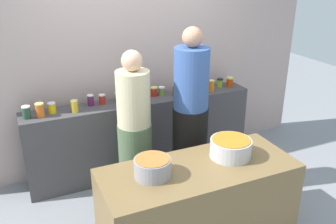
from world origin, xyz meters
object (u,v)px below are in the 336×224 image
preserve_jar_4 (91,100)px  preserve_jar_5 (102,99)px  preserve_jar_13 (220,83)px  preserve_jar_12 (212,86)px  preserve_jar_11 (195,87)px  preserve_jar_8 (154,91)px  preserve_jar_14 (230,82)px  cooking_pot_center (231,148)px  preserve_jar_0 (26,112)px  preserve_jar_6 (119,97)px  cooking_pot_left (152,168)px  cook_with_tongs (135,138)px  preserve_jar_9 (162,91)px  preserve_jar_3 (75,106)px  preserve_jar_1 (40,110)px  preserve_jar_7 (132,96)px  cook_in_cap (190,124)px  preserve_jar_2 (52,108)px  preserve_jar_10 (176,90)px

preserve_jar_4 → preserve_jar_5: 0.13m
preserve_jar_5 → preserve_jar_13: 1.53m
preserve_jar_12 → preserve_jar_11: bearing=170.0°
preserve_jar_8 → preserve_jar_14: preserve_jar_14 is taller
preserve_jar_4 → preserve_jar_12: preserve_jar_12 is taller
preserve_jar_8 → cooking_pot_center: 1.43m
preserve_jar_0 → preserve_jar_6: preserve_jar_0 is taller
cooking_pot_left → cook_with_tongs: cook_with_tongs is taller
preserve_jar_6 → preserve_jar_12: (1.14, -0.11, 0.01)m
preserve_jar_9 → preserve_jar_5: bearing=-179.6°
preserve_jar_3 → cooking_pot_center: size_ratio=0.36×
preserve_jar_3 → preserve_jar_5: 0.34m
preserve_jar_4 → preserve_jar_1: bearing=-169.0°
preserve_jar_6 → preserve_jar_8: 0.44m
preserve_jar_7 → preserve_jar_11: bearing=-5.1°
preserve_jar_11 → preserve_jar_14: 0.53m
cooking_pot_left → cooking_pot_center: size_ratio=0.82×
preserve_jar_0 → cook_in_cap: cook_in_cap is taller
preserve_jar_14 → cooking_pot_center: bearing=-122.4°
preserve_jar_2 → cooking_pot_left: preserve_jar_2 is taller
preserve_jar_8 → cooking_pot_left: 1.56m
preserve_jar_4 → preserve_jar_9: bearing=-0.3°
preserve_jar_0 → cook_in_cap: 1.68m
cooking_pot_center → preserve_jar_12: bearing=66.9°
cook_in_cap → preserve_jar_2: bearing=151.7°
preserve_jar_12 → preserve_jar_7: bearing=173.9°
preserve_jar_2 → preserve_jar_12: bearing=-2.8°
preserve_jar_7 → preserve_jar_4: bearing=176.2°
preserve_jar_9 → cooking_pot_center: size_ratio=0.28×
preserve_jar_1 → cooking_pot_left: 1.51m
preserve_jar_2 → cook_in_cap: (1.29, -0.69, -0.14)m
preserve_jar_10 → cooking_pot_left: bearing=-122.3°
preserve_jar_1 → preserve_jar_6: preserve_jar_1 is taller
cooking_pot_center → cook_with_tongs: size_ratio=0.22×
preserve_jar_10 → preserve_jar_14: preserve_jar_10 is taller
preserve_jar_8 → preserve_jar_10: size_ratio=0.79×
preserve_jar_3 → cook_in_cap: 1.24m
preserve_jar_2 → preserve_jar_7: preserve_jar_2 is taller
preserve_jar_5 → preserve_jar_7: (0.34, -0.02, -0.00)m
preserve_jar_6 → preserve_jar_11: preserve_jar_11 is taller
preserve_jar_7 → preserve_jar_8: 0.29m
cooking_pot_center → preserve_jar_4: bearing=123.0°
preserve_jar_1 → preserve_jar_3: preserve_jar_1 is taller
preserve_jar_3 → preserve_jar_0: bearing=176.8°
preserve_jar_4 → cooking_pot_center: (0.92, -1.41, -0.11)m
preserve_jar_5 → preserve_jar_14: size_ratio=0.94×
preserve_jar_1 → preserve_jar_8: bearing=4.8°
preserve_jar_8 → cooking_pot_left: bearing=-112.6°
preserve_jar_4 → preserve_jar_6: (0.32, -0.02, -0.00)m
preserve_jar_14 → cooking_pot_left: bearing=-139.6°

